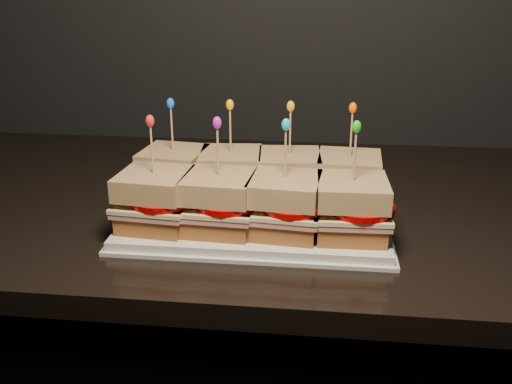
# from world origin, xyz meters

# --- Properties ---
(granite_slab) EXTENTS (2.41, 0.70, 0.04)m
(granite_slab) POSITION_xyz_m (-0.78, 1.66, 0.87)
(granite_slab) COLOR black
(granite_slab) RESTS_ON cabinet
(platter) EXTENTS (0.39, 0.24, 0.02)m
(platter) POSITION_xyz_m (-0.60, 1.53, 0.90)
(platter) COLOR white
(platter) RESTS_ON granite_slab
(platter_rim) EXTENTS (0.40, 0.25, 0.01)m
(platter_rim) POSITION_xyz_m (-0.60, 1.53, 0.89)
(platter_rim) COLOR white
(platter_rim) RESTS_ON granite_slab
(sandwich_0_bread_bot) EXTENTS (0.10, 0.10, 0.03)m
(sandwich_0_bread_bot) POSITION_xyz_m (-0.74, 1.59, 0.92)
(sandwich_0_bread_bot) COLOR brown
(sandwich_0_bread_bot) RESTS_ON platter
(sandwich_0_ham) EXTENTS (0.11, 0.11, 0.01)m
(sandwich_0_ham) POSITION_xyz_m (-0.74, 1.59, 0.93)
(sandwich_0_ham) COLOR #CC6E6B
(sandwich_0_ham) RESTS_ON sandwich_0_bread_bot
(sandwich_0_cheese) EXTENTS (0.12, 0.11, 0.01)m
(sandwich_0_cheese) POSITION_xyz_m (-0.74, 1.59, 0.94)
(sandwich_0_cheese) COLOR beige
(sandwich_0_cheese) RESTS_ON sandwich_0_ham
(sandwich_0_tomato) EXTENTS (0.09, 0.09, 0.01)m
(sandwich_0_tomato) POSITION_xyz_m (-0.73, 1.58, 0.95)
(sandwich_0_tomato) COLOR #AD0404
(sandwich_0_tomato) RESTS_ON sandwich_0_cheese
(sandwich_0_bread_top) EXTENTS (0.11, 0.11, 0.03)m
(sandwich_0_bread_top) POSITION_xyz_m (-0.74, 1.59, 0.97)
(sandwich_0_bread_top) COLOR brown
(sandwich_0_bread_top) RESTS_ON sandwich_0_tomato
(sandwich_0_pick) EXTENTS (0.00, 0.00, 0.09)m
(sandwich_0_pick) POSITION_xyz_m (-0.74, 1.59, 1.02)
(sandwich_0_pick) COLOR tan
(sandwich_0_pick) RESTS_ON sandwich_0_bread_top
(sandwich_0_frill) EXTENTS (0.01, 0.01, 0.02)m
(sandwich_0_frill) POSITION_xyz_m (-0.74, 1.59, 1.06)
(sandwich_0_frill) COLOR blue
(sandwich_0_frill) RESTS_ON sandwich_0_pick
(sandwich_1_bread_bot) EXTENTS (0.10, 0.10, 0.03)m
(sandwich_1_bread_bot) POSITION_xyz_m (-0.65, 1.59, 0.92)
(sandwich_1_bread_bot) COLOR brown
(sandwich_1_bread_bot) RESTS_ON platter
(sandwich_1_ham) EXTENTS (0.11, 0.11, 0.01)m
(sandwich_1_ham) POSITION_xyz_m (-0.65, 1.59, 0.93)
(sandwich_1_ham) COLOR #CC6E6B
(sandwich_1_ham) RESTS_ON sandwich_1_bread_bot
(sandwich_1_cheese) EXTENTS (0.11, 0.11, 0.01)m
(sandwich_1_cheese) POSITION_xyz_m (-0.65, 1.59, 0.94)
(sandwich_1_cheese) COLOR beige
(sandwich_1_cheese) RESTS_ON sandwich_1_ham
(sandwich_1_tomato) EXTENTS (0.09, 0.09, 0.01)m
(sandwich_1_tomato) POSITION_xyz_m (-0.63, 1.58, 0.95)
(sandwich_1_tomato) COLOR #AD0404
(sandwich_1_tomato) RESTS_ON sandwich_1_cheese
(sandwich_1_bread_top) EXTENTS (0.10, 0.10, 0.03)m
(sandwich_1_bread_top) POSITION_xyz_m (-0.65, 1.59, 0.97)
(sandwich_1_bread_top) COLOR brown
(sandwich_1_bread_top) RESTS_ON sandwich_1_tomato
(sandwich_1_pick) EXTENTS (0.00, 0.00, 0.09)m
(sandwich_1_pick) POSITION_xyz_m (-0.65, 1.59, 1.02)
(sandwich_1_pick) COLOR tan
(sandwich_1_pick) RESTS_ON sandwich_1_bread_top
(sandwich_1_frill) EXTENTS (0.01, 0.01, 0.02)m
(sandwich_1_frill) POSITION_xyz_m (-0.65, 1.59, 1.06)
(sandwich_1_frill) COLOR #F6B204
(sandwich_1_frill) RESTS_ON sandwich_1_pick
(sandwich_2_bread_bot) EXTENTS (0.10, 0.10, 0.03)m
(sandwich_2_bread_bot) POSITION_xyz_m (-0.55, 1.59, 0.92)
(sandwich_2_bread_bot) COLOR brown
(sandwich_2_bread_bot) RESTS_ON platter
(sandwich_2_ham) EXTENTS (0.11, 0.11, 0.01)m
(sandwich_2_ham) POSITION_xyz_m (-0.55, 1.59, 0.93)
(sandwich_2_ham) COLOR #CC6E6B
(sandwich_2_ham) RESTS_ON sandwich_2_bread_bot
(sandwich_2_cheese) EXTENTS (0.11, 0.11, 0.01)m
(sandwich_2_cheese) POSITION_xyz_m (-0.55, 1.59, 0.94)
(sandwich_2_cheese) COLOR beige
(sandwich_2_cheese) RESTS_ON sandwich_2_ham
(sandwich_2_tomato) EXTENTS (0.09, 0.09, 0.01)m
(sandwich_2_tomato) POSITION_xyz_m (-0.54, 1.58, 0.95)
(sandwich_2_tomato) COLOR #AD0404
(sandwich_2_tomato) RESTS_ON sandwich_2_cheese
(sandwich_2_bread_top) EXTENTS (0.10, 0.10, 0.03)m
(sandwich_2_bread_top) POSITION_xyz_m (-0.55, 1.59, 0.97)
(sandwich_2_bread_top) COLOR brown
(sandwich_2_bread_top) RESTS_ON sandwich_2_tomato
(sandwich_2_pick) EXTENTS (0.00, 0.00, 0.09)m
(sandwich_2_pick) POSITION_xyz_m (-0.55, 1.59, 1.02)
(sandwich_2_pick) COLOR tan
(sandwich_2_pick) RESTS_ON sandwich_2_bread_top
(sandwich_2_frill) EXTENTS (0.01, 0.01, 0.02)m
(sandwich_2_frill) POSITION_xyz_m (-0.55, 1.59, 1.06)
(sandwich_2_frill) COLOR #F6A219
(sandwich_2_frill) RESTS_ON sandwich_2_pick
(sandwich_3_bread_bot) EXTENTS (0.10, 0.10, 0.03)m
(sandwich_3_bread_bot) POSITION_xyz_m (-0.46, 1.59, 0.92)
(sandwich_3_bread_bot) COLOR brown
(sandwich_3_bread_bot) RESTS_ON platter
(sandwich_3_ham) EXTENTS (0.11, 0.10, 0.01)m
(sandwich_3_ham) POSITION_xyz_m (-0.46, 1.59, 0.93)
(sandwich_3_ham) COLOR #CC6E6B
(sandwich_3_ham) RESTS_ON sandwich_3_bread_bot
(sandwich_3_cheese) EXTENTS (0.11, 0.11, 0.01)m
(sandwich_3_cheese) POSITION_xyz_m (-0.46, 1.59, 0.94)
(sandwich_3_cheese) COLOR beige
(sandwich_3_cheese) RESTS_ON sandwich_3_ham
(sandwich_3_tomato) EXTENTS (0.09, 0.09, 0.01)m
(sandwich_3_tomato) POSITION_xyz_m (-0.45, 1.58, 0.95)
(sandwich_3_tomato) COLOR #AD0404
(sandwich_3_tomato) RESTS_ON sandwich_3_cheese
(sandwich_3_bread_top) EXTENTS (0.10, 0.10, 0.03)m
(sandwich_3_bread_top) POSITION_xyz_m (-0.46, 1.59, 0.97)
(sandwich_3_bread_top) COLOR brown
(sandwich_3_bread_top) RESTS_ON sandwich_3_tomato
(sandwich_3_pick) EXTENTS (0.00, 0.00, 0.09)m
(sandwich_3_pick) POSITION_xyz_m (-0.46, 1.59, 1.02)
(sandwich_3_pick) COLOR tan
(sandwich_3_pick) RESTS_ON sandwich_3_bread_top
(sandwich_3_frill) EXTENTS (0.01, 0.01, 0.02)m
(sandwich_3_frill) POSITION_xyz_m (-0.46, 1.59, 1.06)
(sandwich_3_frill) COLOR #FE5D02
(sandwich_3_frill) RESTS_ON sandwich_3_pick
(sandwich_4_bread_bot) EXTENTS (0.10, 0.10, 0.03)m
(sandwich_4_bread_bot) POSITION_xyz_m (-0.74, 1.48, 0.92)
(sandwich_4_bread_bot) COLOR brown
(sandwich_4_bread_bot) RESTS_ON platter
(sandwich_4_ham) EXTENTS (0.11, 0.11, 0.01)m
(sandwich_4_ham) POSITION_xyz_m (-0.74, 1.48, 0.93)
(sandwich_4_ham) COLOR #CC6E6B
(sandwich_4_ham) RESTS_ON sandwich_4_bread_bot
(sandwich_4_cheese) EXTENTS (0.11, 0.11, 0.01)m
(sandwich_4_cheese) POSITION_xyz_m (-0.74, 1.48, 0.94)
(sandwich_4_cheese) COLOR beige
(sandwich_4_cheese) RESTS_ON sandwich_4_ham
(sandwich_4_tomato) EXTENTS (0.09, 0.09, 0.01)m
(sandwich_4_tomato) POSITION_xyz_m (-0.73, 1.47, 0.95)
(sandwich_4_tomato) COLOR #AD0404
(sandwich_4_tomato) RESTS_ON sandwich_4_cheese
(sandwich_4_bread_top) EXTENTS (0.10, 0.10, 0.03)m
(sandwich_4_bread_top) POSITION_xyz_m (-0.74, 1.48, 0.97)
(sandwich_4_bread_top) COLOR brown
(sandwich_4_bread_top) RESTS_ON sandwich_4_tomato
(sandwich_4_pick) EXTENTS (0.00, 0.00, 0.09)m
(sandwich_4_pick) POSITION_xyz_m (-0.74, 1.48, 1.02)
(sandwich_4_pick) COLOR tan
(sandwich_4_pick) RESTS_ON sandwich_4_bread_top
(sandwich_4_frill) EXTENTS (0.01, 0.01, 0.02)m
(sandwich_4_frill) POSITION_xyz_m (-0.74, 1.48, 1.06)
(sandwich_4_frill) COLOR red
(sandwich_4_frill) RESTS_ON sandwich_4_pick
(sandwich_5_bread_bot) EXTENTS (0.10, 0.10, 0.03)m
(sandwich_5_bread_bot) POSITION_xyz_m (-0.65, 1.48, 0.92)
(sandwich_5_bread_bot) COLOR brown
(sandwich_5_bread_bot) RESTS_ON platter
(sandwich_5_ham) EXTENTS (0.11, 0.10, 0.01)m
(sandwich_5_ham) POSITION_xyz_m (-0.65, 1.48, 0.93)
(sandwich_5_ham) COLOR #CC6E6B
(sandwich_5_ham) RESTS_ON sandwich_5_bread_bot
(sandwich_5_cheese) EXTENTS (0.11, 0.11, 0.01)m
(sandwich_5_cheese) POSITION_xyz_m (-0.65, 1.48, 0.94)
(sandwich_5_cheese) COLOR beige
(sandwich_5_cheese) RESTS_ON sandwich_5_ham
(sandwich_5_tomato) EXTENTS (0.09, 0.09, 0.01)m
(sandwich_5_tomato) POSITION_xyz_m (-0.63, 1.47, 0.95)
(sandwich_5_tomato) COLOR #AD0404
(sandwich_5_tomato) RESTS_ON sandwich_5_cheese
(sandwich_5_bread_top) EXTENTS (0.10, 0.10, 0.03)m
(sandwich_5_bread_top) POSITION_xyz_m (-0.65, 1.48, 0.97)
(sandwich_5_bread_top) COLOR brown
(sandwich_5_bread_top) RESTS_ON sandwich_5_tomato
(sandwich_5_pick) EXTENTS (0.00, 0.00, 0.09)m
(sandwich_5_pick) POSITION_xyz_m (-0.65, 1.48, 1.02)
(sandwich_5_pick) COLOR tan
(sandwich_5_pick) RESTS_ON sandwich_5_bread_top
(sandwich_5_frill) EXTENTS (0.01, 0.01, 0.02)m
(sandwich_5_frill) POSITION_xyz_m (-0.65, 1.48, 1.06)
(sandwich_5_frill) COLOR #C51EAF
(sandwich_5_frill) RESTS_ON sandwich_5_pick
(sandwich_6_bread_bot) EXTENTS (0.10, 0.10, 0.03)m
(sandwich_6_bread_bot) POSITION_xyz_m (-0.55, 1.48, 0.92)
(sandwich_6_bread_bot) COLOR brown
(sandwich_6_bread_bot) RESTS_ON platter
(sandwich_6_ham) EXTENTS (0.11, 0.11, 0.01)m
(sandwich_6_ham) POSITION_xyz_m (-0.55, 1.48, 0.93)
(sandwich_6_ham) COLOR #CC6E6B
(sandwich_6_ham) RESTS_ON sandwich_6_bread_bot
(sandwich_6_cheese) EXTENTS (0.11, 0.11, 0.01)m
(sandwich_6_cheese) POSITION_xyz_m (-0.55, 1.48, 0.94)
(sandwich_6_cheese) COLOR beige
(sandwich_6_cheese) RESTS_ON sandwich_6_ham
(sandwich_6_tomato) EXTENTS (0.09, 0.09, 0.01)m
(sandwich_6_tomato) POSITION_xyz_m (-0.54, 1.47, 0.95)
(sandwich_6_tomato) COLOR #AD0404
(sandwich_6_tomato) RESTS_ON sandwich_6_cheese
(sandwich_6_bread_top) EXTENTS (0.10, 0.10, 0.03)m
(sandwich_6_bread_top) POSITION_xyz_m (-0.55, 1.48, 0.97)
(sandwich_6_bread_top) COLOR brown
(sandwich_6_bread_top) RESTS_ON sandwich_6_tomato
(sandwich_6_pick) EXTENTS (0.00, 0.00, 0.09)m
(sandwich_6_pick) POSITION_xyz_m (-0.55, 1.48, 1.02)
(sandwich_6_pick) COLOR tan
(sandwich_6_pick) RESTS_ON sandwich_6_bread_top
(sandwich_6_frill) EXTENTS (0.01, 0.01, 0.02)m
(sandwich_6_frill) POSITION_xyz_m (-0.55, 1.48, 1.06)
(sandwich_6_frill) COLOR #15B5CA
(sandwich_6_frill) RESTS_ON sandwich_6_pick
(sandwich_7_bread_bot) EXTENTS (0.10, 0.10, 0.03)m
(sandwich_7_bread_bot) POSITION_xyz_m (-0.46, 1.48, 0.92)
(sandwich_7_bread_bot) COLOR brown
(sandwich_7_bread_bot) RESTS_ON platter
(sandwich_7_ham) EXTENTS (0.11, 0.10, 0.01)m
(sandwich_7_ham) POSITION_xyz_m (-0.46, 1.48, 0.93)
(sandwich_7_ham) COLOR #CC6E6B
(sandwich_7_ham) RESTS_ON sandwich_7_bread_bot
(sandwich_7_cheese) EXTENTS (0.11, 0.10, 0.01)m
(sandwich_7_cheese) POSITION_xyz_m (-0.46, 1.48, 0.94)
(sandwich_7_cheese) COLOR beige
(sandwich_7_cheese) RESTS_ON sandwich_7_ham
(sandwich_7_tomato) EXTENTS (0.09, 0.09, 0.01)m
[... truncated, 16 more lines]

